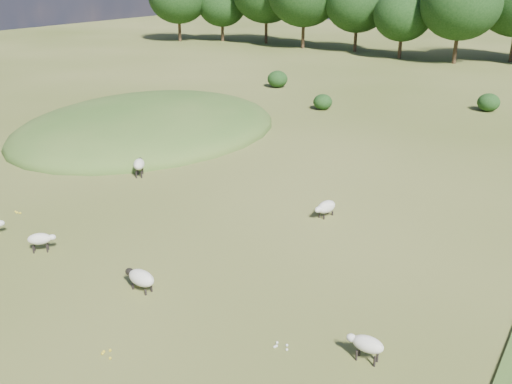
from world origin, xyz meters
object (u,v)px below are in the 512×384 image
at_px(sheep_1, 139,164).
at_px(sheep_5, 141,278).
at_px(sheep_2, 40,239).
at_px(sheep_4, 367,344).
at_px(sheep_0, 326,207).

xyz_separation_m(sheep_1, sheep_5, (8.20, -8.56, -0.18)).
relative_size(sheep_2, sheep_4, 0.92).
height_order(sheep_0, sheep_5, sheep_5).
distance_m(sheep_0, sheep_5, 9.44).
relative_size(sheep_0, sheep_4, 1.20).
relative_size(sheep_1, sheep_5, 0.96).
relative_size(sheep_0, sheep_2, 1.30).
bearing_deg(sheep_4, sheep_2, 0.72).
bearing_deg(sheep_0, sheep_4, 44.86).
height_order(sheep_1, sheep_5, sheep_1).
relative_size(sheep_1, sheep_2, 1.25).
bearing_deg(sheep_4, sheep_0, -59.14).
bearing_deg(sheep_0, sheep_1, -75.13).
relative_size(sheep_4, sheep_5, 0.83).
bearing_deg(sheep_4, sheep_1, -27.98).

